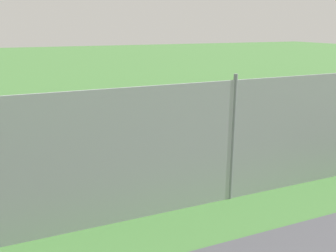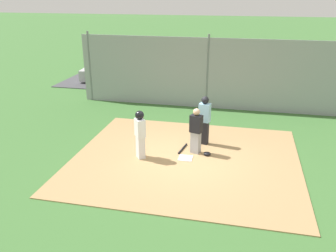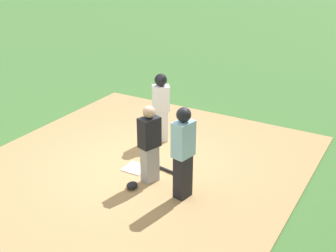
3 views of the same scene
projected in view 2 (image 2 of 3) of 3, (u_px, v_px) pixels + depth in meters
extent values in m
plane|color=#3D6B33|center=(185.00, 159.00, 11.49)|extent=(140.00, 140.00, 0.00)
cube|color=#A88456|center=(185.00, 159.00, 11.48)|extent=(7.20, 6.40, 0.03)
cube|color=white|center=(185.00, 158.00, 11.48)|extent=(0.45, 0.45, 0.02)
cube|color=#9E9EA3|center=(196.00, 142.00, 11.77)|extent=(0.35, 0.30, 0.74)
cube|color=black|center=(196.00, 124.00, 11.53)|extent=(0.44, 0.37, 0.58)
sphere|color=tan|center=(197.00, 112.00, 11.38)|extent=(0.23, 0.23, 0.23)
cube|color=black|center=(204.00, 133.00, 12.45)|extent=(0.34, 0.27, 0.83)
cube|color=#8CC1E0|center=(205.00, 113.00, 12.19)|extent=(0.42, 0.33, 0.65)
sphere|color=black|center=(205.00, 100.00, 12.02)|extent=(0.26, 0.26, 0.26)
cube|color=silver|center=(141.00, 147.00, 11.42)|extent=(0.35, 0.37, 0.74)
cube|color=white|center=(140.00, 128.00, 11.18)|extent=(0.43, 0.46, 0.59)
sphere|color=tan|center=(140.00, 116.00, 11.03)|extent=(0.23, 0.23, 0.23)
sphere|color=black|center=(140.00, 115.00, 11.03)|extent=(0.28, 0.28, 0.28)
cylinder|color=black|center=(183.00, 149.00, 12.11)|extent=(0.19, 0.82, 0.06)
ellipsoid|color=black|center=(207.00, 154.00, 11.66)|extent=(0.24, 0.20, 0.12)
cube|color=#93999E|center=(207.00, 74.00, 15.98)|extent=(12.00, 0.05, 3.20)
cylinder|color=slate|center=(208.00, 72.00, 15.96)|extent=(0.10, 0.10, 3.35)
cylinder|color=slate|center=(90.00, 67.00, 17.12)|extent=(0.10, 0.10, 3.35)
cube|color=#424247|center=(215.00, 84.00, 20.52)|extent=(18.00, 5.20, 0.04)
cube|color=#235B38|center=(317.00, 81.00, 19.60)|extent=(4.37, 2.18, 0.64)
cube|color=#1E4E2F|center=(321.00, 70.00, 19.37)|extent=(2.48, 1.82, 0.56)
cylinder|color=black|center=(295.00, 86.00, 18.98)|extent=(0.62, 0.25, 0.60)
cylinder|color=black|center=(288.00, 78.00, 20.56)|extent=(0.62, 0.25, 0.60)
cube|color=#B2B2B7|center=(118.00, 74.00, 21.10)|extent=(4.38, 2.20, 0.64)
cube|color=#97979C|center=(120.00, 64.00, 20.87)|extent=(2.48, 1.84, 0.56)
cylinder|color=black|center=(91.00, 79.00, 20.47)|extent=(0.62, 0.25, 0.60)
cylinder|color=black|center=(99.00, 72.00, 22.05)|extent=(0.62, 0.25, 0.60)
cylinder|color=black|center=(138.00, 80.00, 20.22)|extent=(0.62, 0.25, 0.60)
cylinder|color=black|center=(143.00, 73.00, 21.80)|extent=(0.62, 0.25, 0.60)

